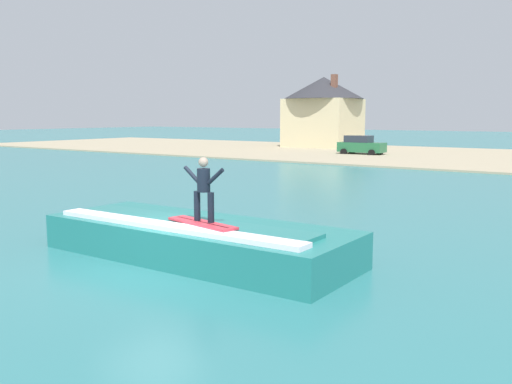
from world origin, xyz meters
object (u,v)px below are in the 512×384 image
Objects in this scene: surfboard at (202,223)px; surfer at (204,186)px; wave_crest at (196,239)px; house_with_chimney at (323,108)px; car_near_shore at (361,145)px.

surfboard is 1.42× the size of surfer.
surfer is (0.66, -0.45, 1.49)m from wave_crest.
house_with_chimney is at bearing 114.51° from surfer.
surfer reaches higher than surfboard.
house_with_chimney reaches higher than car_near_shore.
wave_crest is at bearing -72.25° from car_near_shore.
surfer reaches higher than car_near_shore.
surfboard reaches higher than wave_crest.
surfer is 39.98m from car_near_shore.
car_near_shore is 0.47× the size of house_with_chimney.
house_with_chimney reaches higher than surfboard.
wave_crest is 5.35× the size of surfer.
house_with_chimney is at bearing 114.47° from surfboard.
surfboard is 0.91m from surfer.
car_near_shore is at bearing -46.04° from house_with_chimney.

